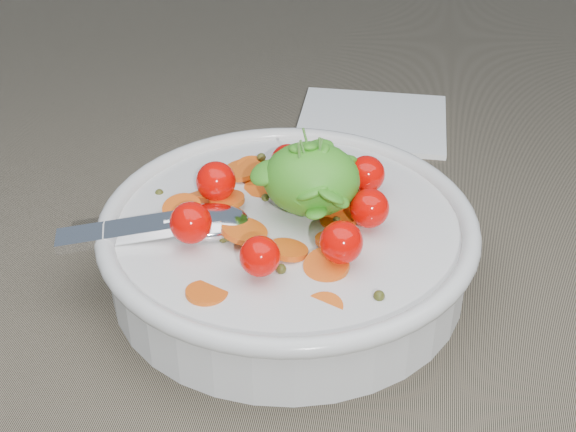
# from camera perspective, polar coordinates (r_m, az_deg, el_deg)

# --- Properties ---
(ground) EXTENTS (6.00, 6.00, 0.00)m
(ground) POSITION_cam_1_polar(r_m,az_deg,el_deg) (0.58, 1.78, -4.90)
(ground) COLOR #736752
(ground) RESTS_ON ground
(bowl) EXTENTS (0.28, 0.26, 0.11)m
(bowl) POSITION_cam_1_polar(r_m,az_deg,el_deg) (0.56, -0.01, -1.85)
(bowl) COLOR silver
(bowl) RESTS_ON ground
(napkin) EXTENTS (0.14, 0.12, 0.01)m
(napkin) POSITION_cam_1_polar(r_m,az_deg,el_deg) (0.79, 6.02, 6.72)
(napkin) COLOR white
(napkin) RESTS_ON ground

